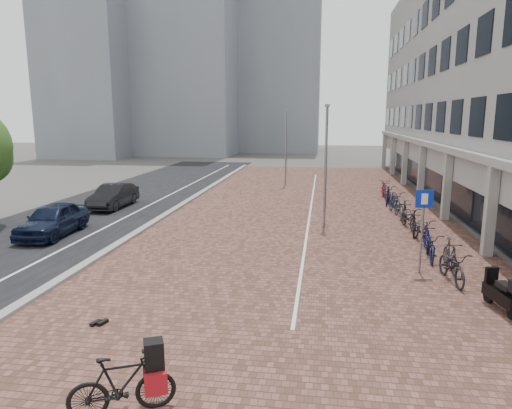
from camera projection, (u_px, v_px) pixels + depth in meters
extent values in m
plane|color=#474442|center=(228.00, 282.00, 14.12)|extent=(140.00, 140.00, 0.00)
cube|color=brown|center=(307.00, 208.00, 25.49)|extent=(14.50, 42.00, 0.04)
cube|color=black|center=(120.00, 203.00, 27.06)|extent=(8.00, 50.00, 0.03)
cube|color=gray|center=(184.00, 204.00, 26.50)|extent=(0.35, 42.00, 0.14)
cube|color=white|center=(153.00, 204.00, 26.78)|extent=(0.12, 44.00, 0.00)
cube|color=white|center=(311.00, 208.00, 25.46)|extent=(0.10, 30.00, 0.00)
cube|color=gray|center=(506.00, 55.00, 26.21)|extent=(8.00, 40.00, 13.00)
cube|color=black|center=(435.00, 172.00, 27.98)|extent=(0.15, 38.00, 3.20)
cube|color=gray|center=(434.00, 143.00, 27.67)|extent=(1.60, 38.00, 0.30)
cube|color=gray|center=(490.00, 211.00, 16.43)|extent=(0.35, 0.35, 3.40)
cube|color=gray|center=(447.00, 186.00, 22.26)|extent=(0.35, 0.35, 3.40)
cube|color=gray|center=(421.00, 172.00, 28.09)|extent=(0.35, 0.35, 3.40)
cube|color=gray|center=(405.00, 162.00, 33.92)|extent=(0.35, 0.35, 3.40)
cube|color=gray|center=(393.00, 155.00, 39.75)|extent=(0.35, 0.35, 3.40)
cube|color=gray|center=(384.00, 151.00, 45.58)|extent=(0.35, 0.35, 3.40)
cube|color=gray|center=(182.00, 31.00, 60.02)|extent=(14.00, 12.00, 32.00)
cube|color=gray|center=(278.00, 60.00, 65.68)|extent=(12.00, 10.00, 26.00)
cube|color=gray|center=(91.00, 76.00, 56.75)|extent=(10.00, 10.00, 20.00)
imported|color=black|center=(53.00, 220.00, 19.52)|extent=(1.85, 4.18, 1.40)
imported|color=black|center=(113.00, 196.00, 25.52)|extent=(1.40, 4.01, 1.32)
imported|color=black|center=(122.00, 385.00, 7.76)|extent=(1.86, 1.23, 1.09)
cube|color=black|center=(120.00, 359.00, 7.66)|extent=(0.42, 0.41, 0.49)
cube|color=#A11119|center=(110.00, 381.00, 7.78)|extent=(0.39, 0.26, 0.38)
cube|color=#A11119|center=(134.00, 384.00, 7.71)|extent=(0.39, 0.26, 0.38)
cylinder|color=slate|center=(422.00, 235.00, 14.72)|extent=(0.07, 0.07, 2.52)
cube|color=#0C28A5|center=(424.00, 199.00, 14.46)|extent=(0.57, 0.16, 0.57)
cylinder|color=gray|center=(326.00, 167.00, 20.87)|extent=(0.12, 0.12, 5.51)
cylinder|color=gray|center=(286.00, 149.00, 33.34)|extent=(0.12, 0.12, 5.44)
imported|color=black|center=(452.00, 266.00, 14.02)|extent=(0.90, 2.04, 1.04)
imported|color=black|center=(450.00, 255.00, 15.11)|extent=(0.51, 1.75, 1.05)
imported|color=#121632|center=(431.00, 245.00, 16.28)|extent=(0.90, 2.04, 1.04)
imported|color=black|center=(427.00, 237.00, 17.38)|extent=(0.74, 1.80, 1.05)
imported|color=black|center=(421.00, 230.00, 18.49)|extent=(0.95, 2.05, 1.04)
imported|color=black|center=(414.00, 223.00, 19.62)|extent=(0.75, 1.80, 1.05)
imported|color=#222328|center=(409.00, 218.00, 20.74)|extent=(0.95, 2.05, 1.04)
imported|color=black|center=(405.00, 212.00, 21.85)|extent=(0.70, 1.79, 1.05)
imported|color=#575450|center=(402.00, 208.00, 22.97)|extent=(0.97, 2.05, 1.04)
imported|color=#131B35|center=(394.00, 203.00, 24.11)|extent=(0.72, 1.80, 1.05)
imported|color=#222228|center=(396.00, 200.00, 25.19)|extent=(0.83, 2.02, 1.04)
imported|color=black|center=(388.00, 196.00, 26.35)|extent=(0.83, 1.81, 1.05)
imported|color=black|center=(389.00, 193.00, 27.44)|extent=(0.82, 2.01, 1.04)
imported|color=#551617|center=(384.00, 190.00, 28.57)|extent=(0.50, 1.75, 1.05)
imported|color=black|center=(384.00, 187.00, 29.67)|extent=(0.85, 2.02, 1.04)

